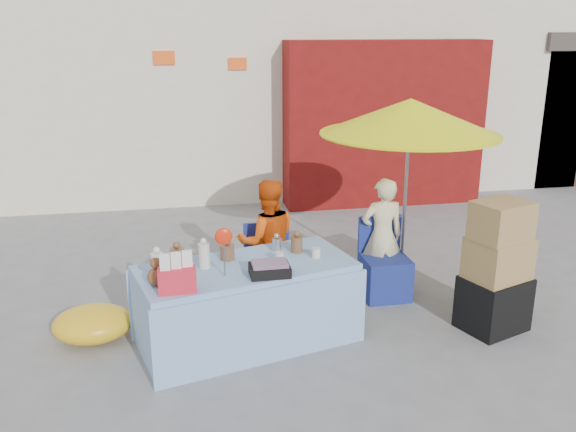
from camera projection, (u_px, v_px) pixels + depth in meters
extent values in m
plane|color=slate|center=(305.00, 334.00, 5.82)|extent=(80.00, 80.00, 0.00)
cube|color=silver|center=(229.00, 56.00, 11.70)|extent=(12.00, 5.00, 4.50)
cube|color=maroon|center=(384.00, 124.00, 9.75)|extent=(3.20, 0.60, 2.60)
cube|color=#4C331E|center=(558.00, 109.00, 12.23)|extent=(2.60, 3.00, 2.40)
cube|color=#3F3833|center=(567.00, 39.00, 11.82)|extent=(2.80, 3.20, 0.30)
cube|color=#FF5515|center=(164.00, 58.00, 9.09)|extent=(0.32, 0.04, 0.20)
cube|color=#FF5515|center=(238.00, 64.00, 9.32)|extent=(0.28, 0.04, 0.18)
cube|color=#83A8D3|center=(247.00, 303.00, 5.58)|extent=(2.08, 1.31, 0.76)
cube|color=#83A8D3|center=(266.00, 327.00, 5.21)|extent=(1.92, 0.52, 0.71)
cube|color=#83A8D3|center=(230.00, 288.00, 5.98)|extent=(1.92, 0.52, 0.71)
cylinder|color=white|center=(157.00, 263.00, 5.27)|extent=(0.14, 0.14, 0.18)
cylinder|color=brown|center=(177.00, 257.00, 5.44)|extent=(0.15, 0.15, 0.16)
cylinder|color=white|center=(204.00, 256.00, 5.38)|extent=(0.12, 0.12, 0.22)
cylinder|color=brown|center=(227.00, 252.00, 5.58)|extent=(0.16, 0.16, 0.14)
cylinder|color=#B2B2B7|center=(277.00, 244.00, 5.81)|extent=(0.11, 0.11, 0.12)
cylinder|color=brown|center=(297.00, 244.00, 5.76)|extent=(0.14, 0.14, 0.15)
cylinder|color=white|center=(279.00, 257.00, 5.54)|extent=(0.10, 0.10, 0.09)
cylinder|color=white|center=(316.00, 253.00, 5.64)|extent=(0.10, 0.10, 0.09)
sphere|color=brown|center=(156.00, 277.00, 5.02)|extent=(0.15, 0.15, 0.15)
ellipsoid|color=red|center=(224.00, 236.00, 5.13)|extent=(0.16, 0.09, 0.15)
cube|color=red|center=(177.00, 280.00, 4.89)|extent=(0.33, 0.21, 0.20)
cube|color=black|center=(270.00, 270.00, 5.24)|extent=(0.39, 0.32, 0.09)
cube|color=navy|center=(270.00, 286.00, 6.34)|extent=(0.49, 0.47, 0.45)
cube|color=navy|center=(266.00, 241.00, 6.41)|extent=(0.48, 0.05, 0.40)
cube|color=navy|center=(385.00, 277.00, 6.56)|extent=(0.49, 0.47, 0.45)
cube|color=navy|center=(380.00, 233.00, 6.63)|extent=(0.48, 0.05, 0.40)
imported|color=#DD4C0B|center=(268.00, 242.00, 6.34)|extent=(0.65, 0.51, 1.33)
imported|color=beige|center=(382.00, 236.00, 6.57)|extent=(0.47, 0.31, 1.29)
cylinder|color=gray|center=(405.00, 199.00, 6.66)|extent=(0.04, 0.04, 2.00)
cone|color=#E5E60B|center=(410.00, 117.00, 6.39)|extent=(1.90, 1.90, 0.38)
cylinder|color=#E5E60B|center=(409.00, 134.00, 6.44)|extent=(1.90, 1.90, 0.02)
cube|color=black|center=(493.00, 303.00, 5.86)|extent=(0.71, 0.65, 0.53)
cube|color=#AB874D|center=(498.00, 258.00, 5.72)|extent=(0.66, 0.59, 0.40)
cube|color=#AB874D|center=(502.00, 221.00, 5.58)|extent=(0.61, 0.53, 0.36)
ellipsoid|color=gold|center=(93.00, 324.00, 5.66)|extent=(0.89, 0.81, 0.33)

